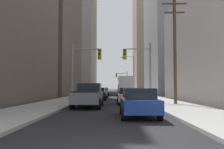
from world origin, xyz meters
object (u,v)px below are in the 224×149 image
object	(u,v)px
sedan_beige	(128,96)
traffic_signal_far_right	(122,78)
sedan_navy	(104,92)
traffic_signal_near_right	(139,63)
traffic_signal_near_left	(85,63)
sedan_black	(98,94)
sedan_silver	(101,93)
city_bus	(125,85)
sedan_blue	(139,102)
pickup_truck_grey	(89,95)

from	to	relation	value
sedan_beige	traffic_signal_far_right	xyz separation A→B (m)	(0.99, 44.00, 3.24)
sedan_navy	traffic_signal_near_right	xyz separation A→B (m)	(4.31, -20.08, 3.22)
sedan_navy	traffic_signal_near_left	xyz separation A→B (m)	(-1.04, -20.08, 3.23)
sedan_black	sedan_silver	bearing A→B (deg)	89.88
city_bus	sedan_black	xyz separation A→B (m)	(-3.96, -14.98, -1.16)
sedan_silver	traffic_signal_near_right	bearing A→B (deg)	-71.47
sedan_beige	traffic_signal_near_right	xyz separation A→B (m)	(1.18, 1.36, 3.22)
traffic_signal_near_right	sedan_navy	bearing A→B (deg)	102.12
sedan_beige	traffic_signal_near_left	bearing A→B (deg)	161.94
traffic_signal_near_left	traffic_signal_far_right	xyz separation A→B (m)	(5.16, 42.64, 0.01)
sedan_black	traffic_signal_near_left	size ratio (longest dim) A/B	0.70
traffic_signal_far_right	sedan_beige	bearing A→B (deg)	-91.29
city_bus	sedan_silver	bearing A→B (deg)	-117.10
city_bus	sedan_navy	bearing A→B (deg)	-170.71
city_bus	sedan_silver	distance (m)	8.73
sedan_navy	traffic_signal_near_right	world-z (taller)	traffic_signal_near_right
sedan_black	traffic_signal_far_right	distance (m)	37.29
sedan_silver	traffic_signal_far_right	xyz separation A→B (m)	(4.17, 29.63, 3.24)
traffic_signal_near_left	traffic_signal_near_right	xyz separation A→B (m)	(5.35, -0.00, -0.01)
sedan_beige	traffic_signal_near_right	world-z (taller)	traffic_signal_near_right
sedan_blue	sedan_beige	xyz separation A→B (m)	(-0.05, 9.83, 0.00)
sedan_black	traffic_signal_near_left	bearing A→B (deg)	-99.69
sedan_silver	sedan_blue	bearing A→B (deg)	-82.40
pickup_truck_grey	sedan_black	xyz separation A→B (m)	(0.08, 10.67, -0.16)
city_bus	traffic_signal_near_left	bearing A→B (deg)	-103.40
city_bus	sedan_navy	xyz separation A→B (m)	(-3.90, -0.64, -1.16)
sedan_navy	traffic_signal_near_right	bearing A→B (deg)	-77.88
city_bus	traffic_signal_far_right	world-z (taller)	traffic_signal_far_right
sedan_navy	traffic_signal_far_right	size ratio (longest dim) A/B	0.71
pickup_truck_grey	traffic_signal_far_right	size ratio (longest dim) A/B	0.90
sedan_blue	traffic_signal_near_right	world-z (taller)	traffic_signal_near_right
city_bus	sedan_silver	xyz separation A→B (m)	(-3.94, -7.70, -1.16)
city_bus	traffic_signal_far_right	size ratio (longest dim) A/B	1.92
city_bus	sedan_navy	distance (m)	4.11
sedan_blue	sedan_navy	world-z (taller)	same
sedan_silver	traffic_signal_far_right	bearing A→B (deg)	82.00
sedan_blue	traffic_signal_near_right	bearing A→B (deg)	84.22
sedan_black	sedan_silver	distance (m)	7.28
city_bus	traffic_signal_near_right	world-z (taller)	traffic_signal_near_right
sedan_silver	traffic_signal_far_right	world-z (taller)	traffic_signal_far_right
sedan_blue	sedan_beige	bearing A→B (deg)	90.28
city_bus	traffic_signal_far_right	xyz separation A→B (m)	(0.23, 21.93, 2.09)
traffic_signal_near_left	sedan_beige	bearing A→B (deg)	-18.06
city_bus	pickup_truck_grey	world-z (taller)	city_bus
sedan_blue	sedan_black	xyz separation A→B (m)	(-3.24, 16.93, 0.00)
sedan_black	traffic_signal_near_right	distance (m)	7.90
sedan_beige	sedan_black	xyz separation A→B (m)	(-3.19, 7.09, 0.00)
sedan_silver	traffic_signal_near_right	size ratio (longest dim) A/B	0.70
sedan_silver	traffic_signal_near_left	bearing A→B (deg)	-94.37
sedan_blue	sedan_black	world-z (taller)	same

